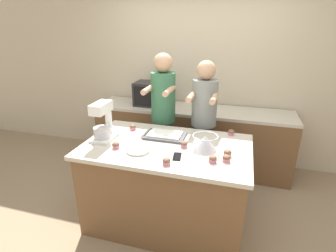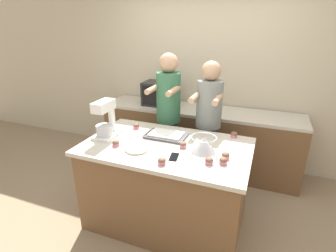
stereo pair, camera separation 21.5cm
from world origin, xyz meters
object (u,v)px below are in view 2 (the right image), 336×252
object	(u,v)px
person_left	(168,118)
cupcake_3	(136,126)
microwave_oven	(159,93)
cupcake_2	(162,161)
baking_tray	(166,135)
cupcake_4	(226,156)
person_right	(208,126)
cupcake_0	(209,161)
cupcake_6	(234,135)
cupcake_5	(183,145)
cupcake_1	(116,143)
small_plate	(137,149)
stand_mixer	(106,121)
cell_phone	(174,157)
mixing_bowl	(204,144)
cupcake_7	(223,161)

from	to	relation	value
person_left	cupcake_3	world-z (taller)	person_left
microwave_oven	cupcake_2	bearing A→B (deg)	-66.14
baking_tray	cupcake_4	world-z (taller)	cupcake_4
person_left	baking_tray	size ratio (longest dim) A/B	4.11
baking_tray	microwave_oven	world-z (taller)	microwave_oven
person_right	cupcake_0	distance (m)	0.96
person_left	microwave_oven	size ratio (longest dim) A/B	3.87
baking_tray	cupcake_6	xyz separation A→B (m)	(0.66, 0.25, 0.01)
cupcake_5	cupcake_6	bearing A→B (deg)	45.93
person_left	cupcake_1	bearing A→B (deg)	-102.04
microwave_oven	cupcake_5	distance (m)	1.50
small_plate	cupcake_0	bearing A→B (deg)	-0.77
stand_mixer	cupcake_3	world-z (taller)	stand_mixer
cupcake_1	cupcake_0	bearing A→B (deg)	-0.97
cupcake_3	cupcake_4	size ratio (longest dim) A/B	1.00
cupcake_6	stand_mixer	bearing A→B (deg)	-159.53
cupcake_6	cupcake_5	bearing A→B (deg)	-134.07
cupcake_4	cupcake_6	world-z (taller)	same
cell_phone	cupcake_1	size ratio (longest dim) A/B	2.22
cupcake_5	cupcake_1	bearing A→B (deg)	-162.21
cupcake_0	cupcake_2	world-z (taller)	same
mixing_bowl	cupcake_5	world-z (taller)	mixing_bowl
person_left	cupcake_1	world-z (taller)	person_left
cupcake_3	cupcake_6	world-z (taller)	same
baking_tray	small_plate	xyz separation A→B (m)	(-0.15, -0.39, -0.01)
person_left	stand_mixer	world-z (taller)	person_left
cupcake_0	cupcake_6	distance (m)	0.66
baking_tray	microwave_oven	bearing A→B (deg)	116.71
stand_mixer	cupcake_6	size ratio (longest dim) A/B	5.65
mixing_bowl	cupcake_7	bearing A→B (deg)	-36.28
cell_phone	cupcake_7	size ratio (longest dim) A/B	2.22
cupcake_0	cupcake_5	bearing A→B (deg)	144.57
small_plate	cupcake_1	size ratio (longest dim) A/B	3.16
person_right	cupcake_3	xyz separation A→B (m)	(-0.73, -0.44, 0.06)
cupcake_2	cupcake_4	bearing A→B (deg)	31.40
mixing_bowl	baking_tray	size ratio (longest dim) A/B	0.57
baking_tray	microwave_oven	size ratio (longest dim) A/B	0.94
baking_tray	cupcake_2	xyz separation A→B (m)	(0.18, -0.55, 0.01)
microwave_oven	small_plate	bearing A→B (deg)	-74.79
cupcake_1	cupcake_5	distance (m)	0.65
stand_mixer	small_plate	size ratio (longest dim) A/B	1.79
cupcake_5	cupcake_7	xyz separation A→B (m)	(0.41, -0.17, 0.00)
cupcake_2	stand_mixer	bearing A→B (deg)	156.72
person_right	stand_mixer	size ratio (longest dim) A/B	4.23
person_left	cupcake_7	bearing A→B (deg)	-46.30
mixing_bowl	microwave_oven	xyz separation A→B (m)	(-0.99, 1.29, 0.07)
cell_phone	small_plate	distance (m)	0.38
cupcake_0	cupcake_7	distance (m)	0.12
small_plate	cupcake_3	size ratio (longest dim) A/B	3.16
small_plate	cupcake_2	size ratio (longest dim) A/B	3.16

